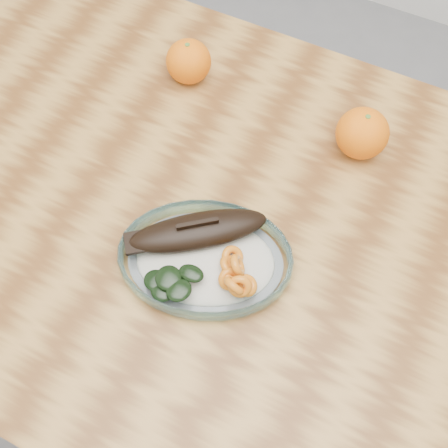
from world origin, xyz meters
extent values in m
plane|color=slate|center=(0.00, 0.00, 0.00)|extent=(3.00, 3.00, 0.00)
cube|color=brown|center=(0.00, 0.00, 0.73)|extent=(1.20, 0.80, 0.04)
cylinder|color=brown|center=(-0.54, 0.34, 0.35)|extent=(0.06, 0.06, 0.71)
ellipsoid|color=white|center=(0.02, -0.08, 0.76)|extent=(0.53, 0.46, 0.01)
torus|color=#94DCE5|center=(0.02, -0.08, 0.77)|extent=(0.58, 0.58, 0.03)
ellipsoid|color=white|center=(0.02, -0.08, 0.77)|extent=(0.47, 0.40, 0.02)
ellipsoid|color=black|center=(-0.01, -0.05, 0.80)|extent=(0.19, 0.17, 0.03)
ellipsoid|color=black|center=(-0.01, -0.05, 0.79)|extent=(0.16, 0.14, 0.02)
cube|color=black|center=(-0.08, -0.10, 0.80)|extent=(0.05, 0.05, 0.01)
cube|color=black|center=(-0.01, -0.05, 0.81)|extent=(0.05, 0.04, 0.02)
torus|color=orange|center=(0.05, -0.06, 0.79)|extent=(0.03, 0.03, 0.03)
torus|color=orange|center=(0.09, -0.09, 0.79)|extent=(0.04, 0.04, 0.03)
torus|color=orange|center=(0.05, -0.08, 0.79)|extent=(0.04, 0.04, 0.04)
torus|color=orange|center=(0.06, -0.08, 0.79)|extent=(0.05, 0.05, 0.03)
torus|color=orange|center=(0.06, -0.09, 0.79)|extent=(0.04, 0.05, 0.04)
torus|color=orange|center=(0.08, -0.10, 0.81)|extent=(0.04, 0.04, 0.04)
torus|color=orange|center=(0.08, -0.11, 0.81)|extent=(0.04, 0.03, 0.04)
torus|color=orange|center=(0.07, -0.08, 0.81)|extent=(0.04, 0.03, 0.04)
ellipsoid|color=black|center=(-0.03, -0.14, 0.79)|extent=(0.04, 0.03, 0.01)
ellipsoid|color=black|center=(0.00, -0.13, 0.79)|extent=(0.05, 0.05, 0.01)
ellipsoid|color=black|center=(-0.01, -0.15, 0.79)|extent=(0.05, 0.05, 0.01)
ellipsoid|color=black|center=(-0.01, -0.13, 0.80)|extent=(0.05, 0.05, 0.01)
ellipsoid|color=black|center=(0.01, -0.14, 0.80)|extent=(0.05, 0.05, 0.01)
ellipsoid|color=black|center=(0.01, -0.11, 0.80)|extent=(0.04, 0.03, 0.01)
sphere|color=#FF5C05|center=(-0.17, 0.23, 0.79)|extent=(0.08, 0.08, 0.08)
sphere|color=#FF5C05|center=(0.14, 0.21, 0.79)|extent=(0.08, 0.08, 0.08)
camera|label=1|loc=(0.19, -0.37, 1.49)|focal=45.00mm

